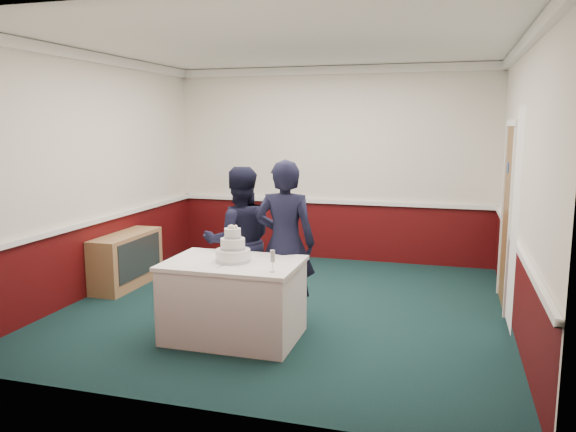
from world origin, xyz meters
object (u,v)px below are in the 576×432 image
(cake_table, at_px, (234,299))
(person_man, at_px, (240,242))
(cake_knife, at_px, (222,266))
(person_woman, at_px, (285,243))
(wedding_cake, at_px, (233,250))
(sideboard, at_px, (127,260))
(champagne_flute, at_px, (273,257))

(cake_table, relative_size, person_man, 0.79)
(cake_knife, bearing_deg, person_woman, 71.71)
(wedding_cake, xyz_separation_m, cake_knife, (-0.03, -0.20, -0.11))
(cake_table, bearing_deg, sideboard, 147.07)
(champagne_flute, bearing_deg, cake_table, 150.75)
(sideboard, height_order, champagne_flute, champagne_flute)
(person_man, bearing_deg, cake_knife, 72.42)
(wedding_cake, relative_size, champagne_flute, 1.78)
(champagne_flute, relative_size, person_woman, 0.12)
(sideboard, bearing_deg, cake_knife, -37.11)
(champagne_flute, relative_size, person_man, 0.12)
(sideboard, distance_m, wedding_cake, 2.50)
(sideboard, relative_size, champagne_flute, 5.85)
(sideboard, height_order, cake_table, cake_table)
(cake_table, xyz_separation_m, champagne_flute, (0.50, -0.28, 0.53))
(sideboard, distance_m, champagne_flute, 3.06)
(cake_knife, relative_size, person_man, 0.13)
(sideboard, bearing_deg, person_woman, -17.91)
(wedding_cake, bearing_deg, sideboard, 147.07)
(champagne_flute, bearing_deg, cake_knife, 171.42)
(person_woman, bearing_deg, champagne_flute, 93.95)
(cake_table, height_order, person_man, person_man)
(wedding_cake, relative_size, person_man, 0.22)
(cake_table, relative_size, champagne_flute, 6.44)
(cake_knife, bearing_deg, wedding_cake, 91.76)
(cake_table, xyz_separation_m, wedding_cake, (-0.00, 0.00, 0.50))
(wedding_cake, height_order, cake_knife, wedding_cake)
(cake_table, distance_m, cake_knife, 0.44)
(person_man, bearing_deg, wedding_cake, 77.71)
(person_man, distance_m, person_woman, 0.59)
(wedding_cake, distance_m, cake_knife, 0.23)
(person_man, xyz_separation_m, person_woman, (0.57, -0.15, 0.05))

